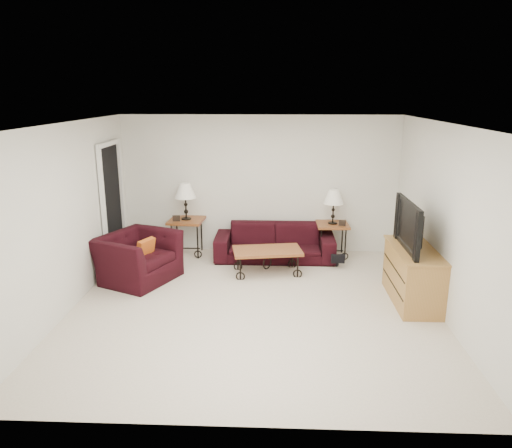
{
  "coord_description": "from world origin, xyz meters",
  "views": [
    {
      "loc": [
        0.3,
        -6.15,
        2.88
      ],
      "look_at": [
        0.0,
        0.7,
        1.0
      ],
      "focal_mm": 33.82,
      "sensor_mm": 36.0,
      "label": 1
    }
  ],
  "objects": [
    {
      "name": "ground",
      "position": [
        0.0,
        0.0,
        0.0
      ],
      "size": [
        5.0,
        5.0,
        0.0
      ],
      "primitive_type": "plane",
      "color": "beige",
      "rests_on": "ground"
    },
    {
      "name": "wall_back",
      "position": [
        0.0,
        2.5,
        1.25
      ],
      "size": [
        5.0,
        0.02,
        2.5
      ],
      "primitive_type": "cube",
      "color": "white",
      "rests_on": "ground"
    },
    {
      "name": "wall_front",
      "position": [
        0.0,
        -2.5,
        1.25
      ],
      "size": [
        5.0,
        0.02,
        2.5
      ],
      "primitive_type": "cube",
      "color": "white",
      "rests_on": "ground"
    },
    {
      "name": "wall_left",
      "position": [
        -2.5,
        0.0,
        1.25
      ],
      "size": [
        0.02,
        5.0,
        2.5
      ],
      "primitive_type": "cube",
      "color": "white",
      "rests_on": "ground"
    },
    {
      "name": "wall_right",
      "position": [
        2.5,
        0.0,
        1.25
      ],
      "size": [
        0.02,
        5.0,
        2.5
      ],
      "primitive_type": "cube",
      "color": "white",
      "rests_on": "ground"
    },
    {
      "name": "ceiling",
      "position": [
        0.0,
        0.0,
        2.5
      ],
      "size": [
        5.0,
        5.0,
        0.0
      ],
      "primitive_type": "plane",
      "color": "white",
      "rests_on": "wall_back"
    },
    {
      "name": "doorway",
      "position": [
        -2.47,
        1.65,
        1.02
      ],
      "size": [
        0.08,
        0.94,
        2.04
      ],
      "primitive_type": "cube",
      "color": "black",
      "rests_on": "ground"
    },
    {
      "name": "sofa",
      "position": [
        0.27,
        2.02,
        0.31
      ],
      "size": [
        2.1,
        0.82,
        0.61
      ],
      "primitive_type": "imported",
      "color": "black",
      "rests_on": "ground"
    },
    {
      "name": "side_table_left",
      "position": [
        -1.33,
        2.2,
        0.33
      ],
      "size": [
        0.65,
        0.65,
        0.66
      ],
      "primitive_type": "cube",
      "rotation": [
        0.0,
        0.0,
        -0.07
      ],
      "color": "brown",
      "rests_on": "ground"
    },
    {
      "name": "side_table_right",
      "position": [
        1.31,
        2.2,
        0.31
      ],
      "size": [
        0.57,
        0.57,
        0.61
      ],
      "primitive_type": "cube",
      "rotation": [
        0.0,
        0.0,
        0.02
      ],
      "color": "brown",
      "rests_on": "ground"
    },
    {
      "name": "lamp_left",
      "position": [
        -1.33,
        2.2,
        0.99
      ],
      "size": [
        0.4,
        0.4,
        0.66
      ],
      "primitive_type": null,
      "rotation": [
        0.0,
        0.0,
        -0.07
      ],
      "color": "black",
      "rests_on": "side_table_left"
    },
    {
      "name": "lamp_right",
      "position": [
        1.31,
        2.2,
        0.92
      ],
      "size": [
        0.35,
        0.35,
        0.61
      ],
      "primitive_type": null,
      "rotation": [
        0.0,
        0.0,
        0.02
      ],
      "color": "black",
      "rests_on": "side_table_right"
    },
    {
      "name": "photo_frame_left",
      "position": [
        -1.48,
        2.05,
        0.72
      ],
      "size": [
        0.13,
        0.03,
        0.11
      ],
      "primitive_type": "cube",
      "rotation": [
        0.0,
        0.0,
        0.11
      ],
      "color": "black",
      "rests_on": "side_table_left"
    },
    {
      "name": "photo_frame_right",
      "position": [
        1.46,
        2.05,
        0.66
      ],
      "size": [
        0.12,
        0.04,
        0.1
      ],
      "primitive_type": "cube",
      "rotation": [
        0.0,
        0.0,
        -0.19
      ],
      "color": "black",
      "rests_on": "side_table_right"
    },
    {
      "name": "coffee_table",
      "position": [
        0.16,
        1.28,
        0.21
      ],
      "size": [
        1.18,
        0.77,
        0.41
      ],
      "primitive_type": "cube",
      "rotation": [
        0.0,
        0.0,
        0.16
      ],
      "color": "brown",
      "rests_on": "ground"
    },
    {
      "name": "armchair",
      "position": [
        -1.88,
        0.92,
        0.37
      ],
      "size": [
        1.39,
        1.46,
        0.74
      ],
      "primitive_type": "imported",
      "rotation": [
        0.0,
        0.0,
        1.13
      ],
      "color": "black",
      "rests_on": "ground"
    },
    {
      "name": "throw_pillow",
      "position": [
        -1.72,
        0.87,
        0.52
      ],
      "size": [
        0.22,
        0.34,
        0.34
      ],
      "primitive_type": "cube",
      "rotation": [
        0.0,
        0.0,
        1.13
      ],
      "color": "#CD591A",
      "rests_on": "armchair"
    },
    {
      "name": "tv_stand",
      "position": [
        2.23,
        0.28,
        0.39
      ],
      "size": [
        0.54,
        1.31,
        0.78
      ],
      "primitive_type": "cube",
      "color": "#A5713D",
      "rests_on": "ground"
    },
    {
      "name": "television",
      "position": [
        2.21,
        0.28,
        1.12
      ],
      "size": [
        0.15,
        1.17,
        0.67
      ],
      "primitive_type": "imported",
      "rotation": [
        0.0,
        0.0,
        -1.57
      ],
      "color": "black",
      "rests_on": "tv_stand"
    },
    {
      "name": "backpack",
      "position": [
        1.34,
        1.65,
        0.23
      ],
      "size": [
        0.38,
        0.31,
        0.45
      ],
      "primitive_type": "ellipsoid",
      "rotation": [
        0.0,
        0.0,
        0.14
      ],
      "color": "black",
      "rests_on": "ground"
    }
  ]
}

